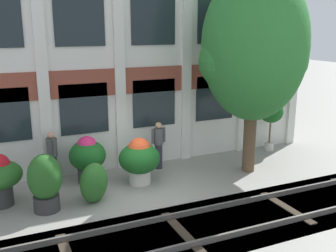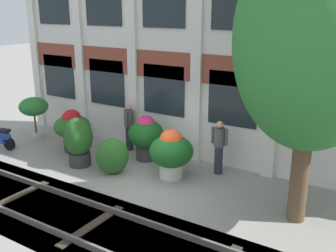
% 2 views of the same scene
% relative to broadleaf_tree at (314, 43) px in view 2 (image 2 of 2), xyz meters
% --- Properties ---
extents(ground_plane, '(80.00, 80.00, 0.00)m').
position_rel_broadleaf_tree_xyz_m(ground_plane, '(-3.93, -0.56, -4.22)').
color(ground_plane, gray).
extents(apartment_facade, '(15.47, 0.64, 7.19)m').
position_rel_broadleaf_tree_xyz_m(apartment_facade, '(-3.93, 2.39, -0.63)').
color(apartment_facade, silver).
rests_on(apartment_facade, ground).
extents(rail_tracks, '(23.11, 2.80, 0.43)m').
position_rel_broadleaf_tree_xyz_m(rail_tracks, '(-3.93, -2.89, -4.36)').
color(rail_tracks, '#423F3A').
rests_on(rail_tracks, ground).
extents(broadleaf_tree, '(3.64, 3.47, 6.83)m').
position_rel_broadleaf_tree_xyz_m(broadleaf_tree, '(0.00, 0.00, 0.00)').
color(broadleaf_tree, brown).
rests_on(broadleaf_tree, ground).
extents(potted_plant_stone_basin, '(0.92, 0.92, 1.62)m').
position_rel_broadleaf_tree_xyz_m(potted_plant_stone_basin, '(-6.87, -0.32, -3.37)').
color(potted_plant_stone_basin, '#333333').
rests_on(potted_plant_stone_basin, ground).
extents(potted_plant_fluted_column, '(1.33, 1.33, 1.52)m').
position_rel_broadleaf_tree_xyz_m(potted_plant_fluted_column, '(-3.86, 0.48, -3.39)').
color(potted_plant_fluted_column, beige).
rests_on(potted_plant_fluted_column, ground).
extents(potted_plant_ribbed_drum, '(1.29, 1.29, 1.52)m').
position_rel_broadleaf_tree_xyz_m(potted_plant_ribbed_drum, '(-8.01, 0.53, -3.35)').
color(potted_plant_ribbed_drum, '#333333').
rests_on(potted_plant_ribbed_drum, ground).
extents(potted_plant_glazed_jar, '(1.18, 1.18, 1.54)m').
position_rel_broadleaf_tree_xyz_m(potted_plant_glazed_jar, '(-5.35, 1.27, -3.36)').
color(potted_plant_glazed_jar, '#333333').
rests_on(potted_plant_glazed_jar, ground).
extents(potted_plant_square_trough, '(1.10, 0.54, 0.52)m').
position_rel_broadleaf_tree_xyz_m(potted_plant_square_trough, '(-9.19, 1.63, -3.97)').
color(potted_plant_square_trough, tan).
rests_on(potted_plant_square_trough, ground).
extents(potted_plant_terracotta_small, '(1.11, 1.11, 1.62)m').
position_rel_broadleaf_tree_xyz_m(potted_plant_terracotta_small, '(-10.33, 0.82, -3.02)').
color(potted_plant_terracotta_small, beige).
rests_on(potted_plant_terracotta_small, ground).
extents(scooter_near_curb, '(1.38, 0.54, 0.98)m').
position_rel_broadleaf_tree_xyz_m(scooter_near_curb, '(-10.39, -0.71, -3.79)').
color(scooter_near_curb, black).
rests_on(scooter_near_curb, ground).
extents(resident_by_doorway, '(0.34, 0.52, 1.70)m').
position_rel_broadleaf_tree_xyz_m(resident_by_doorway, '(-6.38, 1.70, -3.31)').
color(resident_by_doorway, '#282833').
rests_on(resident_by_doorway, ground).
extents(resident_watching_tracks, '(0.53, 0.34, 1.69)m').
position_rel_broadleaf_tree_xyz_m(resident_watching_tracks, '(-2.78, 1.50, -3.31)').
color(resident_watching_tracks, '#282833').
rests_on(resident_watching_tracks, ground).
extents(topiary_hedge, '(1.21, 1.22, 1.15)m').
position_rel_broadleaf_tree_xyz_m(topiary_hedge, '(-5.53, -0.27, -3.65)').
color(topiary_hedge, '#286023').
rests_on(topiary_hedge, ground).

